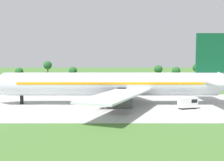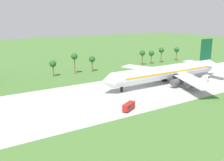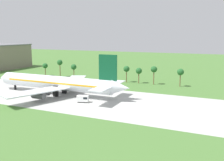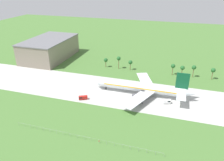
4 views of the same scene
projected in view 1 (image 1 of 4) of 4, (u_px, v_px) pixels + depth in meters
name	position (u px, v px, depth m)	size (l,w,h in m)	color
ground_plane	(48.00, 105.00, 77.63)	(600.00, 600.00, 0.00)	#477233
taxiway_strip	(48.00, 105.00, 77.63)	(320.00, 44.00, 0.02)	#B2B2AD
jet_airliner	(118.00, 84.00, 78.28)	(72.56, 58.26, 19.74)	silver
baggage_tug	(190.00, 103.00, 71.20)	(5.16, 3.23, 2.99)	black
palm_tree_row	(130.00, 70.00, 120.24)	(94.63, 3.60, 11.63)	brown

